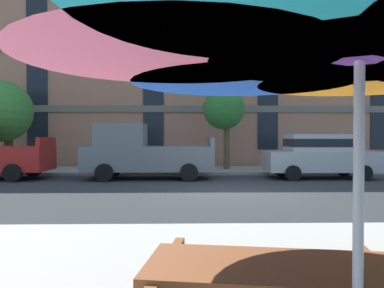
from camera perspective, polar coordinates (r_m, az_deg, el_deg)
ground_plane at (r=11.28m, az=6.33°, el=-7.43°), size 120.00×120.00×0.00m
sidewalk_far at (r=17.99m, az=3.43°, el=-4.06°), size 56.00×3.60×0.12m
apartment_building at (r=26.52m, az=1.94°, el=11.35°), size 37.35×12.08×12.80m
pickup_gray at (r=14.86m, az=-7.56°, el=-1.41°), size 5.10×2.12×2.20m
sedan_silver at (r=15.75m, az=18.98°, el=-1.59°), size 4.40×1.98×1.78m
street_tree_left at (r=19.71m, az=-27.40°, el=4.79°), size 2.88×2.88×4.38m
street_tree_middle at (r=17.94m, az=5.15°, el=5.48°), size 2.03×2.05×4.06m
patio_umbrella at (r=2.37m, az=24.50°, el=16.57°), size 3.83×3.56×2.58m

